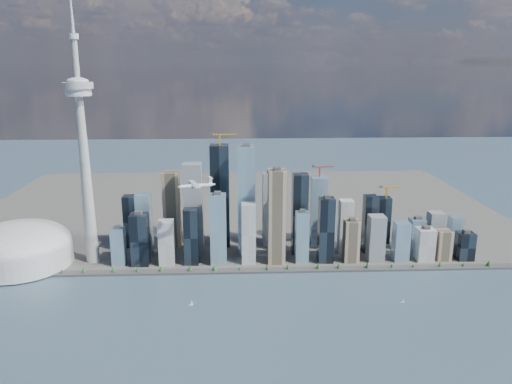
{
  "coord_description": "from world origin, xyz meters",
  "views": [
    {
      "loc": [
        -6.66,
        -653.83,
        397.62
      ],
      "look_at": [
        31.27,
        260.0,
        158.53
      ],
      "focal_mm": 35.0,
      "sensor_mm": 36.0,
      "label": 1
    }
  ],
  "objects_px": {
    "sailboat_west": "(191,303)",
    "dome_stadium": "(20,247)",
    "airplane": "(196,185)",
    "sailboat_east": "(403,301)",
    "needle_tower": "(83,149)"
  },
  "relations": [
    {
      "from": "airplane",
      "to": "sailboat_west",
      "type": "distance_m",
      "value": 206.03
    },
    {
      "from": "sailboat_west",
      "to": "sailboat_east",
      "type": "height_order",
      "value": "sailboat_west"
    },
    {
      "from": "needle_tower",
      "to": "sailboat_west",
      "type": "relative_size",
      "value": 51.48
    },
    {
      "from": "needle_tower",
      "to": "airplane",
      "type": "xyz_separation_m",
      "value": [
        222.75,
        -96.64,
        -51.4
      ]
    },
    {
      "from": "sailboat_west",
      "to": "airplane",
      "type": "bearing_deg",
      "value": 90.41
    },
    {
      "from": "needle_tower",
      "to": "sailboat_east",
      "type": "bearing_deg",
      "value": -19.21
    },
    {
      "from": "needle_tower",
      "to": "sailboat_west",
      "type": "xyz_separation_m",
      "value": [
        216.11,
        -194.83,
        -232.41
      ]
    },
    {
      "from": "needle_tower",
      "to": "sailboat_east",
      "type": "distance_m",
      "value": 652.79
    },
    {
      "from": "airplane",
      "to": "sailboat_east",
      "type": "distance_m",
      "value": 410.45
    },
    {
      "from": "sailboat_west",
      "to": "sailboat_east",
      "type": "bearing_deg",
      "value": 3.35
    },
    {
      "from": "airplane",
      "to": "sailboat_west",
      "type": "height_order",
      "value": "airplane"
    },
    {
      "from": "airplane",
      "to": "sailboat_west",
      "type": "relative_size",
      "value": 6.37
    },
    {
      "from": "sailboat_west",
      "to": "dome_stadium",
      "type": "bearing_deg",
      "value": 156.85
    },
    {
      "from": "needle_tower",
      "to": "sailboat_west",
      "type": "height_order",
      "value": "needle_tower"
    },
    {
      "from": "dome_stadium",
      "to": "airplane",
      "type": "relative_size",
      "value": 2.94
    }
  ]
}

